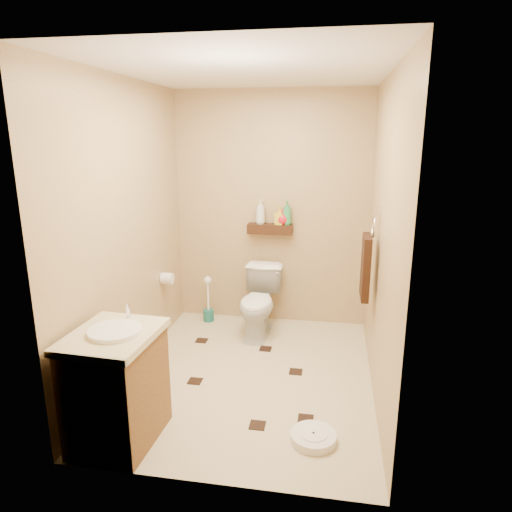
# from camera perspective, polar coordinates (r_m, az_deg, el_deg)

# --- Properties ---
(ground) EXTENTS (2.50, 2.50, 0.00)m
(ground) POSITION_cam_1_polar(r_m,az_deg,el_deg) (3.96, -0.76, -14.67)
(ground) COLOR beige
(ground) RESTS_ON ground
(wall_back) EXTENTS (2.00, 0.04, 2.40)m
(wall_back) POSITION_cam_1_polar(r_m,az_deg,el_deg) (4.74, 1.91, 5.73)
(wall_back) COLOR tan
(wall_back) RESTS_ON ground
(wall_front) EXTENTS (2.00, 0.04, 2.40)m
(wall_front) POSITION_cam_1_polar(r_m,az_deg,el_deg) (2.35, -6.34, -3.95)
(wall_front) COLOR tan
(wall_front) RESTS_ON ground
(wall_left) EXTENTS (0.04, 2.50, 2.40)m
(wall_left) POSITION_cam_1_polar(r_m,az_deg,el_deg) (3.83, -15.72, 2.97)
(wall_left) COLOR tan
(wall_left) RESTS_ON ground
(wall_right) EXTENTS (0.04, 2.50, 2.40)m
(wall_right) POSITION_cam_1_polar(r_m,az_deg,el_deg) (3.49, 15.54, 1.85)
(wall_right) COLOR tan
(wall_right) RESTS_ON ground
(ceiling) EXTENTS (2.00, 2.50, 0.02)m
(ceiling) POSITION_cam_1_polar(r_m,az_deg,el_deg) (3.47, -0.91, 22.25)
(ceiling) COLOR silver
(ceiling) RESTS_ON wall_back
(wall_shelf) EXTENTS (0.46, 0.14, 0.10)m
(wall_shelf) POSITION_cam_1_polar(r_m,az_deg,el_deg) (4.70, 1.76, 3.41)
(wall_shelf) COLOR #351C0E
(wall_shelf) RESTS_ON wall_back
(floor_accents) EXTENTS (1.20, 1.35, 0.01)m
(floor_accents) POSITION_cam_1_polar(r_m,az_deg,el_deg) (3.93, -0.61, -14.87)
(floor_accents) COLOR black
(floor_accents) RESTS_ON ground
(toilet) EXTENTS (0.41, 0.68, 0.67)m
(toilet) POSITION_cam_1_polar(r_m,az_deg,el_deg) (4.57, 0.39, -5.82)
(toilet) COLOR white
(toilet) RESTS_ON ground
(vanity) EXTENTS (0.55, 0.65, 0.88)m
(vanity) POSITION_cam_1_polar(r_m,az_deg,el_deg) (3.19, -17.00, -15.22)
(vanity) COLOR brown
(vanity) RESTS_ON ground
(bathroom_scale) EXTENTS (0.36, 0.36, 0.06)m
(bathroom_scale) POSITION_cam_1_polar(r_m,az_deg,el_deg) (3.25, 7.18, -21.54)
(bathroom_scale) COLOR white
(bathroom_scale) RESTS_ON ground
(toilet_brush) EXTENTS (0.12, 0.12, 0.50)m
(toilet_brush) POSITION_cam_1_polar(r_m,az_deg,el_deg) (4.97, -5.98, -6.16)
(toilet_brush) COLOR #18635C
(toilet_brush) RESTS_ON ground
(towel_ring) EXTENTS (0.12, 0.30, 0.76)m
(towel_ring) POSITION_cam_1_polar(r_m,az_deg,el_deg) (3.79, 13.61, -1.00)
(towel_ring) COLOR silver
(towel_ring) RESTS_ON wall_right
(toilet_paper) EXTENTS (0.12, 0.11, 0.12)m
(toilet_paper) POSITION_cam_1_polar(r_m,az_deg,el_deg) (4.54, -11.06, -2.75)
(toilet_paper) COLOR white
(toilet_paper) RESTS_ON wall_left
(bottle_a) EXTENTS (0.12, 0.12, 0.25)m
(bottle_a) POSITION_cam_1_polar(r_m,az_deg,el_deg) (4.68, 0.57, 5.57)
(bottle_a) COLOR beige
(bottle_a) RESTS_ON wall_shelf
(bottle_b) EXTENTS (0.10, 0.10, 0.18)m
(bottle_b) POSITION_cam_1_polar(r_m,az_deg,el_deg) (4.66, 2.96, 5.07)
(bottle_b) COLOR gold
(bottle_b) RESTS_ON wall_shelf
(bottle_c) EXTENTS (0.15, 0.15, 0.16)m
(bottle_c) POSITION_cam_1_polar(r_m,az_deg,el_deg) (4.66, 3.41, 4.92)
(bottle_c) COLOR red
(bottle_c) RESTS_ON wall_shelf
(bottle_d) EXTENTS (0.11, 0.11, 0.25)m
(bottle_d) POSITION_cam_1_polar(r_m,az_deg,el_deg) (4.64, 3.88, 5.42)
(bottle_d) COLOR #2E8C50
(bottle_d) RESTS_ON wall_shelf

